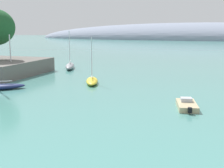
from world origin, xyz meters
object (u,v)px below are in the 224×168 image
at_px(sailboat_grey_near_shore, 70,66).
at_px(sailboat_yellow_end_of_line, 92,81).
at_px(motorboat_sand_alongside_breakwater, 187,105).
at_px(sailboat_black_outer_mooring, 12,74).

height_order(sailboat_grey_near_shore, sailboat_yellow_end_of_line, sailboat_grey_near_shore).
relative_size(sailboat_yellow_end_of_line, motorboat_sand_alongside_breakwater, 1.43).
bearing_deg(sailboat_grey_near_shore, sailboat_black_outer_mooring, -44.49).
bearing_deg(motorboat_sand_alongside_breakwater, sailboat_black_outer_mooring, 57.03).
bearing_deg(sailboat_black_outer_mooring, sailboat_grey_near_shore, -151.23).
distance_m(sailboat_grey_near_shore, motorboat_sand_alongside_breakwater, 34.78).
bearing_deg(sailboat_black_outer_mooring, sailboat_yellow_end_of_line, 134.32).
height_order(sailboat_grey_near_shore, sailboat_black_outer_mooring, sailboat_grey_near_shore).
bearing_deg(sailboat_black_outer_mooring, motorboat_sand_alongside_breakwater, 120.24).
xyz_separation_m(sailboat_grey_near_shore, sailboat_black_outer_mooring, (-5.12, -12.08, -0.12)).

